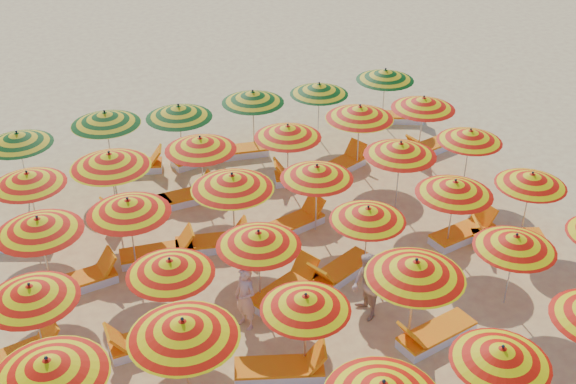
# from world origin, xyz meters

# --- Properties ---
(ground) EXTENTS (120.00, 120.00, 0.00)m
(ground) POSITION_xyz_m (0.00, 0.00, 0.00)
(ground) COLOR #F4CD6C
(ground) RESTS_ON ground
(umbrella_3) EXTENTS (1.73, 1.73, 1.81)m
(umbrella_3) POSITION_xyz_m (1.23, -5.74, 1.59)
(umbrella_3) COLOR silver
(umbrella_3) RESTS_ON ground
(umbrella_6) EXTENTS (2.28, 2.28, 2.04)m
(umbrella_6) POSITION_xyz_m (-5.77, -3.34, 1.80)
(umbrella_6) COLOR silver
(umbrella_6) RESTS_ON ground
(umbrella_7) EXTENTS (2.57, 2.57, 2.07)m
(umbrella_7) POSITION_xyz_m (-3.54, -3.31, 1.82)
(umbrella_7) COLOR silver
(umbrella_7) RESTS_ON ground
(umbrella_8) EXTENTS (1.78, 1.78, 1.80)m
(umbrella_8) POSITION_xyz_m (-1.22, -3.22, 1.59)
(umbrella_8) COLOR silver
(umbrella_8) RESTS_ON ground
(umbrella_9) EXTENTS (2.54, 2.54, 2.06)m
(umbrella_9) POSITION_xyz_m (0.99, -3.39, 1.82)
(umbrella_9) COLOR silver
(umbrella_9) RESTS_ON ground
(umbrella_10) EXTENTS (2.01, 2.01, 1.82)m
(umbrella_10) POSITION_xyz_m (3.53, -3.17, 1.60)
(umbrella_10) COLOR silver
(umbrella_10) RESTS_ON ground
(umbrella_12) EXTENTS (1.80, 1.80, 1.88)m
(umbrella_12) POSITION_xyz_m (-5.83, -1.07, 1.66)
(umbrella_12) COLOR silver
(umbrella_12) RESTS_ON ground
(umbrella_13) EXTENTS (2.18, 2.18, 1.86)m
(umbrella_13) POSITION_xyz_m (-3.24, -1.27, 1.64)
(umbrella_13) COLOR silver
(umbrella_13) RESTS_ON ground
(umbrella_14) EXTENTS (1.89, 1.89, 1.89)m
(umbrella_14) POSITION_xyz_m (-1.33, -1.08, 1.66)
(umbrella_14) COLOR silver
(umbrella_14) RESTS_ON ground
(umbrella_15) EXTENTS (2.07, 2.07, 1.80)m
(umbrella_15) POSITION_xyz_m (1.26, -1.01, 1.58)
(umbrella_15) COLOR silver
(umbrella_15) RESTS_ON ground
(umbrella_16) EXTENTS (2.38, 2.38, 1.91)m
(umbrella_16) POSITION_xyz_m (3.55, -0.93, 1.68)
(umbrella_16) COLOR silver
(umbrella_16) RESTS_ON ground
(umbrella_17) EXTENTS (1.73, 1.73, 1.80)m
(umbrella_17) POSITION_xyz_m (5.56, -1.18, 1.58)
(umbrella_17) COLOR silver
(umbrella_17) RESTS_ON ground
(umbrella_18) EXTENTS (2.43, 2.43, 1.96)m
(umbrella_18) POSITION_xyz_m (-5.44, 1.10, 1.73)
(umbrella_18) COLOR silver
(umbrella_18) RESTS_ON ground
(umbrella_19) EXTENTS (2.01, 2.01, 1.97)m
(umbrella_19) POSITION_xyz_m (-3.54, 1.09, 1.74)
(umbrella_19) COLOR silver
(umbrella_19) RESTS_ON ground
(umbrella_20) EXTENTS (2.03, 2.03, 2.06)m
(umbrella_20) POSITION_xyz_m (-1.14, 1.10, 1.81)
(umbrella_20) COLOR silver
(umbrella_20) RESTS_ON ground
(umbrella_21) EXTENTS (2.31, 2.31, 1.88)m
(umbrella_21) POSITION_xyz_m (0.96, 1.00, 1.66)
(umbrella_21) COLOR silver
(umbrella_21) RESTS_ON ground
(umbrella_22) EXTENTS (2.32, 2.32, 1.96)m
(umbrella_22) POSITION_xyz_m (3.34, 1.15, 1.72)
(umbrella_22) COLOR silver
(umbrella_22) RESTS_ON ground
(umbrella_23) EXTENTS (2.06, 2.06, 1.83)m
(umbrella_23) POSITION_xyz_m (5.54, 1.28, 1.61)
(umbrella_23) COLOR silver
(umbrella_23) RESTS_ON ground
(umbrella_24) EXTENTS (1.81, 1.81, 1.87)m
(umbrella_24) POSITION_xyz_m (-5.44, 3.37, 1.65)
(umbrella_24) COLOR silver
(umbrella_24) RESTS_ON ground
(umbrella_25) EXTENTS (2.54, 2.54, 2.08)m
(umbrella_25) POSITION_xyz_m (-3.52, 3.20, 1.83)
(umbrella_25) COLOR silver
(umbrella_25) RESTS_ON ground
(umbrella_26) EXTENTS (1.94, 1.94, 1.96)m
(umbrella_26) POSITION_xyz_m (-1.21, 3.39, 1.72)
(umbrella_26) COLOR silver
(umbrella_26) RESTS_ON ground
(umbrella_27) EXTENTS (1.99, 1.99, 1.91)m
(umbrella_27) POSITION_xyz_m (1.16, 3.25, 1.68)
(umbrella_27) COLOR silver
(umbrella_27) RESTS_ON ground
(umbrella_28) EXTENTS (2.41, 2.41, 2.02)m
(umbrella_28) POSITION_xyz_m (3.37, 3.40, 1.78)
(umbrella_28) COLOR silver
(umbrella_28) RESTS_ON ground
(umbrella_29) EXTENTS (1.88, 1.88, 1.95)m
(umbrella_29) POSITION_xyz_m (5.41, 3.37, 1.71)
(umbrella_29) COLOR silver
(umbrella_29) RESTS_ON ground
(umbrella_30) EXTENTS (2.31, 2.31, 1.89)m
(umbrella_30) POSITION_xyz_m (-5.47, 5.64, 1.66)
(umbrella_30) COLOR silver
(umbrella_30) RESTS_ON ground
(umbrella_31) EXTENTS (2.48, 2.48, 2.01)m
(umbrella_31) POSITION_xyz_m (-3.16, 5.77, 1.77)
(umbrella_31) COLOR silver
(umbrella_31) RESTS_ON ground
(umbrella_32) EXTENTS (2.23, 2.23, 1.97)m
(umbrella_32) POSITION_xyz_m (-1.19, 5.48, 1.74)
(umbrella_32) COLOR silver
(umbrella_32) RESTS_ON ground
(umbrella_33) EXTENTS (2.26, 2.26, 1.94)m
(umbrella_33) POSITION_xyz_m (1.08, 5.69, 1.71)
(umbrella_33) COLOR silver
(umbrella_33) RESTS_ON ground
(umbrella_34) EXTENTS (1.81, 1.81, 1.87)m
(umbrella_34) POSITION_xyz_m (3.17, 5.61, 1.64)
(umbrella_34) COLOR silver
(umbrella_34) RESTS_ON ground
(umbrella_35) EXTENTS (2.41, 2.41, 1.92)m
(umbrella_35) POSITION_xyz_m (5.50, 5.72, 1.69)
(umbrella_35) COLOR silver
(umbrella_35) RESTS_ON ground
(lounger_7) EXTENTS (1.83, 1.12, 0.69)m
(lounger_7) POSITION_xyz_m (-1.73, -3.28, 0.15)
(lounger_7) COLOR white
(lounger_7) RESTS_ON ground
(lounger_8) EXTENTS (1.81, 0.89, 0.69)m
(lounger_8) POSITION_xyz_m (1.49, -3.59, 0.15)
(lounger_8) COLOR white
(lounger_8) RESTS_ON ground
(lounger_9) EXTENTS (1.81, 0.89, 0.69)m
(lounger_9) POSITION_xyz_m (-6.33, -0.98, 0.15)
(lounger_9) COLOR white
(lounger_9) RESTS_ON ground
(lounger_10) EXTENTS (1.74, 0.62, 0.69)m
(lounger_10) POSITION_xyz_m (-3.84, -1.51, 0.15)
(lounger_10) COLOR white
(lounger_10) RESTS_ON ground
(lounger_11) EXTENTS (1.82, 1.24, 0.69)m
(lounger_11) POSITION_xyz_m (-0.73, -1.09, 0.15)
(lounger_11) COLOR white
(lounger_11) RESTS_ON ground
(lounger_12) EXTENTS (1.82, 1.21, 0.69)m
(lounger_12) POSITION_xyz_m (0.66, -0.96, 0.15)
(lounger_12) COLOR white
(lounger_12) RESTS_ON ground
(lounger_13) EXTENTS (1.80, 0.86, 0.69)m
(lounger_13) POSITION_xyz_m (4.15, -0.74, 0.15)
(lounger_13) COLOR white
(lounger_13) RESTS_ON ground
(lounger_14) EXTENTS (1.83, 1.16, 0.69)m
(lounger_14) POSITION_xyz_m (4.96, -1.34, 0.15)
(lounger_14) COLOR white
(lounger_14) RESTS_ON ground
(lounger_15) EXTENTS (1.79, 0.79, 0.69)m
(lounger_15) POSITION_xyz_m (-4.84, 0.96, 0.15)
(lounger_15) COLOR white
(lounger_15) RESTS_ON ground
(lounger_16) EXTENTS (1.79, 0.77, 0.69)m
(lounger_16) POSITION_xyz_m (-2.94, 1.33, 0.15)
(lounger_16) COLOR white
(lounger_16) RESTS_ON ground
(lounger_17) EXTENTS (1.82, 0.94, 0.69)m
(lounger_17) POSITION_xyz_m (-1.64, 1.23, 0.15)
(lounger_17) COLOR white
(lounger_17) RESTS_ON ground
(lounger_18) EXTENTS (1.82, 0.99, 0.69)m
(lounger_18) POSITION_xyz_m (0.46, 1.26, 0.15)
(lounger_18) COLOR white
(lounger_18) RESTS_ON ground
(lounger_19) EXTENTS (1.82, 1.19, 0.69)m
(lounger_19) POSITION_xyz_m (-6.04, 3.16, 0.15)
(lounger_19) COLOR white
(lounger_19) RESTS_ON ground
(lounger_20) EXTENTS (1.80, 0.84, 0.69)m
(lounger_20) POSITION_xyz_m (-3.02, 3.39, 0.15)
(lounger_20) COLOR white
(lounger_20) RESTS_ON ground
(lounger_21) EXTENTS (1.76, 0.65, 0.69)m
(lounger_21) POSITION_xyz_m (-1.71, 3.53, 0.15)
(lounger_21) COLOR white
(lounger_21) RESTS_ON ground
(lounger_22) EXTENTS (1.83, 1.05, 0.69)m
(lounger_22) POSITION_xyz_m (1.66, 3.30, 0.15)
(lounger_22) COLOR white
(lounger_22) RESTS_ON ground
(lounger_23) EXTENTS (1.83, 1.15, 0.69)m
(lounger_23) POSITION_xyz_m (2.87, 3.48, 0.15)
(lounger_23) COLOR white
(lounger_23) RESTS_ON ground
(lounger_24) EXTENTS (1.82, 0.94, 0.69)m
(lounger_24) POSITION_xyz_m (5.91, 3.49, 0.15)
(lounger_24) COLOR white
(lounger_24) RESTS_ON ground
(lounger_25) EXTENTS (1.83, 1.05, 0.69)m
(lounger_25) POSITION_xyz_m (-2.56, 5.78, 0.15)
(lounger_25) COLOR white
(lounger_25) RESTS_ON ground
(lounger_26) EXTENTS (1.81, 0.89, 0.69)m
(lounger_26) POSITION_xyz_m (-0.69, 5.54, 0.15)
(lounger_26) COLOR white
(lounger_26) RESTS_ON ground
(lounger_27) EXTENTS (1.80, 0.84, 0.69)m
(lounger_27) POSITION_xyz_m (0.48, 5.48, 0.15)
(lounger_27) COLOR white
(lounger_27) RESTS_ON ground
(lounger_28) EXTENTS (1.82, 1.24, 0.69)m
(lounger_28) POSITION_xyz_m (6.09, 5.71, 0.15)
(lounger_28) COLOR white
(lounger_28) RESTS_ON ground
(beachgoer_b) EXTENTS (0.59, 0.75, 1.53)m
(beachgoer_b) POSITION_xyz_m (0.57, -2.36, 0.77)
(beachgoer_b) COLOR tan
(beachgoer_b) RESTS_ON ground
(beachgoer_a) EXTENTS (0.54, 0.64, 1.48)m
(beachgoer_a) POSITION_xyz_m (-1.86, -1.69, 0.74)
(beachgoer_a) COLOR tan
(beachgoer_a) RESTS_ON ground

